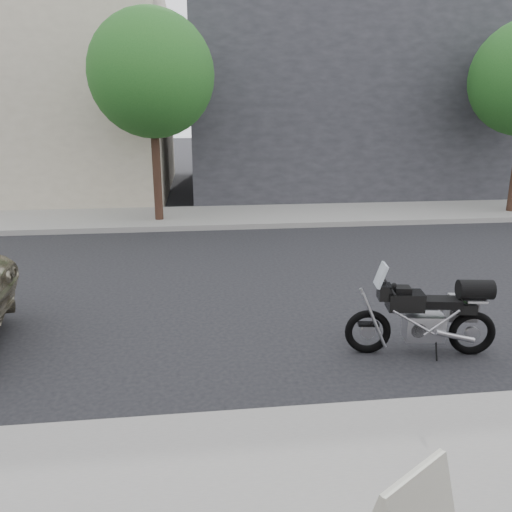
% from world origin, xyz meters
% --- Properties ---
extents(ground, '(120.00, 120.00, 0.00)m').
position_xyz_m(ground, '(0.00, 0.00, 0.00)').
color(ground, black).
rests_on(ground, ground).
extents(far_sidewalk, '(44.00, 3.00, 0.15)m').
position_xyz_m(far_sidewalk, '(0.00, -6.50, 0.07)').
color(far_sidewalk, gray).
rests_on(far_sidewalk, ground).
extents(far_building_dark, '(16.00, 11.00, 7.00)m').
position_xyz_m(far_building_dark, '(-7.00, -13.50, 3.50)').
color(far_building_dark, '#28282D').
rests_on(far_building_dark, ground).
extents(street_tree_mid, '(3.40, 3.40, 5.70)m').
position_xyz_m(street_tree_mid, '(2.00, -6.00, 4.14)').
color(street_tree_mid, '#362218').
rests_on(street_tree_mid, far_sidewalk).
extents(motorcycle, '(1.99, 0.67, 1.27)m').
position_xyz_m(motorcycle, '(-2.13, 2.72, 0.55)').
color(motorcycle, black).
rests_on(motorcycle, ground).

